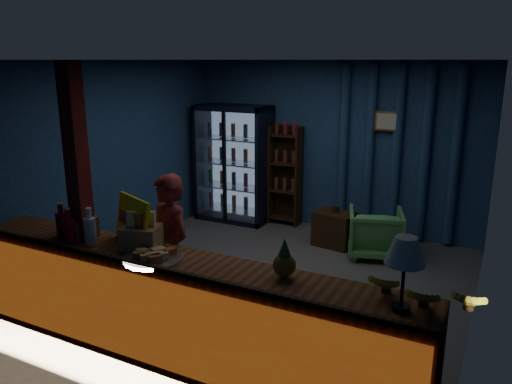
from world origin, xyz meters
The scene contains 19 objects.
ground centered at (0.00, 0.00, 0.00)m, with size 4.60×4.60×0.00m, color #515154.
room_walls centered at (0.00, 0.00, 1.57)m, with size 4.60×4.60×4.60m.
counter centered at (0.00, -1.91, 0.48)m, with size 4.40×0.57×0.99m.
support_post centered at (-1.05, -1.90, 1.30)m, with size 0.16×0.16×2.60m, color maroon.
beverage_cooler centered at (-1.55, 1.92, 0.93)m, with size 1.20×0.62×1.90m.
bottle_shelf centered at (-0.70, 2.06, 0.79)m, with size 0.50×0.28×1.60m.
curtain_folds centered at (1.00, 2.14, 1.30)m, with size 1.74×0.14×2.50m.
framed_picture centered at (0.85, 2.10, 1.75)m, with size 0.36×0.04×0.28m.
shopkeeper centered at (-0.40, -1.45, 0.78)m, with size 0.57×0.37×1.55m, color maroon.
green_chair centered at (0.96, 1.31, 0.33)m, with size 0.70×0.72×0.66m, color #59B25B.
side_table centered at (0.35, 1.42, 0.25)m, with size 0.60×0.48×0.60m.
yellow_sign centered at (-0.56, -1.76, 1.17)m, with size 0.55×0.31×0.44m.
soda_bottles centered at (-1.07, -1.99, 1.09)m, with size 0.47×0.19×0.35m.
snack_box_left centered at (-1.15, -1.86, 1.07)m, with size 0.36×0.31×0.33m.
snack_box_centre centered at (-0.40, -1.83, 1.07)m, with size 0.39×0.35×0.34m.
pastry_tray centered at (-0.14, -2.00, 0.98)m, with size 0.51×0.51×0.08m.
banana_bunches centered at (2.04, -1.79, 1.04)m, with size 0.81×0.31×0.18m.
table_lamp centered at (1.92, -1.94, 1.36)m, with size 0.27×0.27×0.53m.
pineapple centered at (0.99, -1.81, 1.08)m, with size 0.18×0.18×0.31m.
Camera 1 is at (2.44, -5.12, 2.60)m, focal length 35.00 mm.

